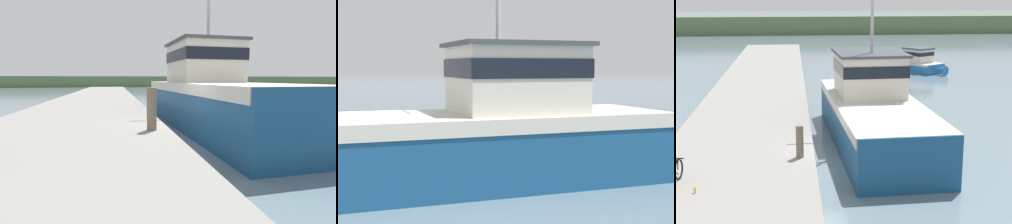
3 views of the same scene
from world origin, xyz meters
TOP-DOWN VIEW (x-y plane):
  - ground_plane at (0.00, 0.00)m, footprint 320.00×320.00m
  - dock_pier at (-4.25, 0.00)m, footprint 5.75×80.00m
  - fishing_boat_main at (1.41, 3.46)m, footprint 4.11×13.94m

SIDE VIEW (x-z plane):
  - ground_plane at x=0.00m, z-range 0.00..0.00m
  - dock_pier at x=-4.25m, z-range 0.00..0.73m
  - fishing_boat_main at x=1.41m, z-range -3.63..6.58m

